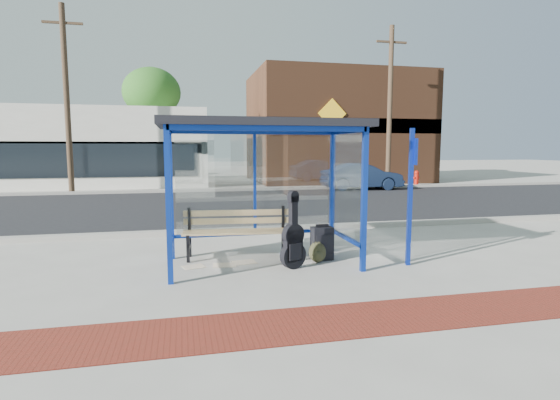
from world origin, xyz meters
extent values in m
plane|color=#B2ADA0|center=(0.00, 0.00, 0.00)|extent=(120.00, 120.00, 0.00)
cube|color=maroon|center=(0.00, -2.60, 0.01)|extent=(60.00, 1.00, 0.01)
cube|color=gray|center=(0.00, 2.90, 0.06)|extent=(60.00, 0.25, 0.12)
cube|color=black|center=(0.00, 8.00, 0.00)|extent=(60.00, 10.00, 0.00)
cube|color=gray|center=(0.00, 13.10, 0.06)|extent=(60.00, 0.25, 0.12)
cube|color=#B2ADA0|center=(0.00, 15.00, 0.00)|extent=(60.00, 4.00, 0.01)
cube|color=#0D2D99|center=(-1.50, -0.75, 1.15)|extent=(0.08, 0.08, 2.30)
cube|color=#0D2D99|center=(1.50, -0.75, 1.15)|extent=(0.08, 0.08, 2.30)
cube|color=#0D2D99|center=(-1.50, 0.75, 1.15)|extent=(0.08, 0.08, 2.30)
cube|color=#0D2D99|center=(1.50, 0.75, 1.15)|extent=(0.08, 0.08, 2.30)
cube|color=#0D2D99|center=(0.00, 0.75, 2.26)|extent=(3.00, 0.08, 0.08)
cube|color=#0D2D99|center=(0.00, -0.75, 2.26)|extent=(3.00, 0.08, 0.08)
cube|color=#0D2D99|center=(-1.50, 0.00, 2.26)|extent=(0.08, 1.50, 0.08)
cube|color=#0D2D99|center=(1.50, 0.00, 2.26)|extent=(0.08, 1.50, 0.08)
cube|color=#0D2D99|center=(0.00, 0.75, 0.40)|extent=(3.00, 0.08, 0.06)
cube|color=#0D2D99|center=(-1.50, 0.00, 0.40)|extent=(0.08, 1.50, 0.06)
cube|color=#0D2D99|center=(1.50, 0.00, 0.40)|extent=(0.08, 1.50, 0.06)
cube|color=#0D2D99|center=(0.00, 0.75, 1.35)|extent=(0.05, 0.05, 1.90)
cube|color=silver|center=(0.00, 0.75, 1.31)|extent=(2.84, 0.01, 1.82)
cube|color=silver|center=(-1.50, 0.00, 1.31)|extent=(0.02, 1.34, 1.82)
cube|color=silver|center=(1.50, 0.00, 1.31)|extent=(0.02, 1.34, 1.82)
cube|color=black|center=(0.00, 0.00, 2.36)|extent=(3.30, 1.80, 0.12)
cube|color=silver|center=(-9.00, 18.00, 2.00)|extent=(18.00, 6.00, 4.00)
cube|color=black|center=(-9.00, 15.05, 2.00)|extent=(18.00, 0.10, 0.60)
cube|color=black|center=(-9.00, 14.98, 1.40)|extent=(17.00, 0.04, 1.60)
cube|color=#59331E|center=(8.00, 18.50, 3.20)|extent=(10.00, 7.00, 6.40)
cube|color=black|center=(8.00, 15.05, 3.20)|extent=(10.00, 0.10, 0.80)
cube|color=yellow|center=(6.50, 14.95, 3.80)|extent=(1.56, 0.06, 1.56)
cylinder|color=#4C3826|center=(-3.00, 22.00, 2.50)|extent=(0.36, 0.36, 5.00)
ellipsoid|color=#285D1A|center=(-3.00, 22.00, 5.50)|extent=(3.60, 3.60, 3.06)
cylinder|color=#4C3826|center=(12.50, 22.00, 2.50)|extent=(0.36, 0.36, 5.00)
ellipsoid|color=#285D1A|center=(12.50, 22.00, 5.50)|extent=(3.60, 3.60, 3.06)
cylinder|color=#4C3826|center=(-6.00, 13.40, 4.00)|extent=(0.24, 0.24, 8.00)
cube|color=#4C3826|center=(-6.00, 13.40, 7.20)|extent=(1.60, 0.10, 0.10)
cylinder|color=#4C3826|center=(9.00, 13.40, 4.00)|extent=(0.24, 0.24, 8.00)
cube|color=#4C3826|center=(9.00, 13.40, 7.20)|extent=(1.60, 0.10, 0.10)
cube|color=black|center=(-1.23, 0.42, 0.24)|extent=(0.06, 0.06, 0.48)
cube|color=black|center=(-1.19, 0.84, 0.46)|extent=(0.06, 0.06, 0.91)
cube|color=black|center=(-1.21, 0.63, 0.24)|extent=(0.09, 0.44, 0.05)
cube|color=black|center=(0.48, 0.26, 0.24)|extent=(0.06, 0.06, 0.48)
cube|color=black|center=(0.52, 0.68, 0.46)|extent=(0.06, 0.06, 0.91)
cube|color=black|center=(0.50, 0.47, 0.24)|extent=(0.09, 0.44, 0.05)
cube|color=tan|center=(-0.37, 0.37, 0.48)|extent=(1.93, 0.28, 0.04)
cube|color=tan|center=(-0.36, 0.49, 0.48)|extent=(1.93, 0.28, 0.04)
cube|color=tan|center=(-0.35, 0.61, 0.48)|extent=(1.93, 0.28, 0.04)
cube|color=tan|center=(-0.34, 0.73, 0.48)|extent=(1.93, 0.28, 0.04)
cube|color=tan|center=(-0.34, 0.77, 0.64)|extent=(1.92, 0.22, 0.11)
cube|color=tan|center=(-0.34, 0.77, 0.79)|extent=(1.92, 0.22, 0.11)
cylinder|color=black|center=(0.44, -0.35, 0.22)|extent=(0.46, 0.28, 0.44)
cylinder|color=black|center=(0.44, -0.35, 0.57)|extent=(0.39, 0.25, 0.37)
cube|color=black|center=(0.44, -0.35, 0.39)|extent=(0.34, 0.23, 0.53)
cube|color=black|center=(0.44, -0.35, 0.93)|extent=(0.15, 0.14, 0.53)
cube|color=black|center=(0.44, -0.35, 1.16)|extent=(0.19, 0.16, 0.11)
cube|color=black|center=(1.09, 0.08, 0.30)|extent=(0.38, 0.25, 0.58)
cylinder|color=black|center=(0.95, 0.08, 0.03)|extent=(0.06, 0.21, 0.05)
cylinder|color=black|center=(1.22, 0.09, 0.03)|extent=(0.06, 0.21, 0.05)
cube|color=black|center=(1.09, 0.08, 0.62)|extent=(0.23, 0.05, 0.04)
cube|color=black|center=(1.09, -0.04, 0.32)|extent=(0.30, 0.03, 0.32)
ellipsoid|color=#2A2917|center=(0.96, -0.05, 0.18)|extent=(0.34, 0.27, 0.36)
ellipsoid|color=#2A2917|center=(0.94, -0.16, 0.13)|extent=(0.19, 0.15, 0.18)
cube|color=#2A2917|center=(0.96, -0.03, 0.35)|extent=(0.10, 0.06, 0.03)
cube|color=navy|center=(2.40, -0.57, 1.15)|extent=(0.08, 0.08, 2.30)
cube|color=navy|center=(2.44, -0.57, 1.91)|extent=(0.07, 0.29, 0.43)
cube|color=white|center=(-0.28, 0.21, 0.00)|extent=(0.43, 0.36, 0.01)
cube|color=white|center=(-1.15, 0.11, 0.00)|extent=(0.42, 0.37, 0.01)
cube|color=white|center=(-0.64, 0.10, 0.00)|extent=(0.41, 0.34, 0.01)
imported|color=#172440|center=(7.15, 12.44, 0.63)|extent=(3.89, 1.48, 1.27)
cylinder|color=#B7180D|center=(10.74, 13.59, 0.34)|extent=(0.22, 0.22, 0.67)
sphere|color=#B7180D|center=(10.74, 13.59, 0.71)|extent=(0.25, 0.25, 0.25)
cylinder|color=#B7180D|center=(10.74, 13.59, 0.45)|extent=(0.38, 0.22, 0.11)
camera|label=1|loc=(-1.31, -7.13, 1.96)|focal=28.00mm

